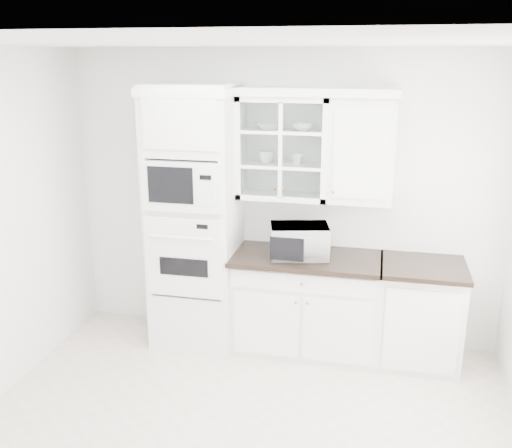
# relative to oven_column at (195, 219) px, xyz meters

# --- Properties ---
(ground) EXTENTS (4.00, 3.50, 0.01)m
(ground) POSITION_rel_oven_column_xyz_m (0.75, -1.42, -1.19)
(ground) COLOR beige
(ground) RESTS_ON ground
(room_shell) EXTENTS (4.00, 3.50, 2.70)m
(room_shell) POSITION_rel_oven_column_xyz_m (0.75, -0.99, 0.58)
(room_shell) COLOR white
(room_shell) RESTS_ON ground
(oven_column) EXTENTS (0.76, 0.68, 2.40)m
(oven_column) POSITION_rel_oven_column_xyz_m (0.00, 0.00, 0.00)
(oven_column) COLOR white
(oven_column) RESTS_ON ground
(base_cabinet_run) EXTENTS (1.32, 0.67, 0.92)m
(base_cabinet_run) POSITION_rel_oven_column_xyz_m (1.03, 0.03, -0.74)
(base_cabinet_run) COLOR white
(base_cabinet_run) RESTS_ON ground
(extra_base_cabinet) EXTENTS (0.72, 0.67, 0.92)m
(extra_base_cabinet) POSITION_rel_oven_column_xyz_m (2.03, 0.03, -0.74)
(extra_base_cabinet) COLOR white
(extra_base_cabinet) RESTS_ON ground
(upper_cabinet_glass) EXTENTS (0.80, 0.33, 0.90)m
(upper_cabinet_glass) POSITION_rel_oven_column_xyz_m (0.78, 0.17, 0.65)
(upper_cabinet_glass) COLOR white
(upper_cabinet_glass) RESTS_ON room_shell
(upper_cabinet_solid) EXTENTS (0.55, 0.33, 0.90)m
(upper_cabinet_solid) POSITION_rel_oven_column_xyz_m (1.46, 0.17, 0.65)
(upper_cabinet_solid) COLOR white
(upper_cabinet_solid) RESTS_ON room_shell
(crown_molding) EXTENTS (2.14, 0.38, 0.07)m
(crown_molding) POSITION_rel_oven_column_xyz_m (0.68, 0.14, 1.14)
(crown_molding) COLOR white
(crown_molding) RESTS_ON room_shell
(countertop_microwave) EXTENTS (0.58, 0.52, 0.29)m
(countertop_microwave) POSITION_rel_oven_column_xyz_m (0.96, -0.01, -0.14)
(countertop_microwave) COLOR white
(countertop_microwave) RESTS_ON base_cabinet_run
(bowl_a) EXTENTS (0.31, 0.31, 0.06)m
(bowl_a) POSITION_rel_oven_column_xyz_m (0.64, 0.16, 0.84)
(bowl_a) COLOR white
(bowl_a) RESTS_ON upper_cabinet_glass
(bowl_b) EXTENTS (0.24, 0.24, 0.06)m
(bowl_b) POSITION_rel_oven_column_xyz_m (0.94, 0.15, 0.84)
(bowl_b) COLOR white
(bowl_b) RESTS_ON upper_cabinet_glass
(cup_a) EXTENTS (0.14, 0.14, 0.11)m
(cup_a) POSITION_rel_oven_column_xyz_m (0.63, 0.17, 0.56)
(cup_a) COLOR white
(cup_a) RESTS_ON upper_cabinet_glass
(cup_b) EXTENTS (0.11, 0.11, 0.10)m
(cup_b) POSITION_rel_oven_column_xyz_m (0.90, 0.15, 0.56)
(cup_b) COLOR white
(cup_b) RESTS_ON upper_cabinet_glass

